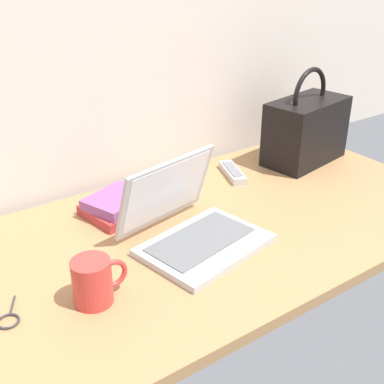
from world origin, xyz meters
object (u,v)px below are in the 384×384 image
object	(u,v)px
coffee_mug	(94,281)
remote_control_near	(232,172)
laptop	(191,226)
handbag	(306,129)
book_stack	(117,206)

from	to	relation	value
coffee_mug	remote_control_near	xyz separation A→B (m)	(0.65, 0.34, -0.04)
laptop	handbag	size ratio (longest dim) A/B	1.07
handbag	laptop	bearing A→B (deg)	-161.33
coffee_mug	remote_control_near	world-z (taller)	coffee_mug
remote_control_near	book_stack	xyz separation A→B (m)	(-0.44, -0.02, 0.02)
coffee_mug	book_stack	world-z (taller)	coffee_mug
coffee_mug	remote_control_near	bearing A→B (deg)	27.21
laptop	book_stack	size ratio (longest dim) A/B	1.79
handbag	book_stack	size ratio (longest dim) A/B	1.67
coffee_mug	book_stack	bearing A→B (deg)	55.71
remote_control_near	book_stack	size ratio (longest dim) A/B	0.84
coffee_mug	remote_control_near	size ratio (longest dim) A/B	0.76
handbag	book_stack	distance (m)	0.73
handbag	book_stack	world-z (taller)	handbag
laptop	handbag	bearing A→B (deg)	18.67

